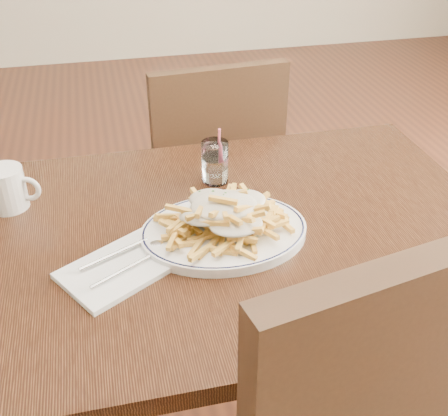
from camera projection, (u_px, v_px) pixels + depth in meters
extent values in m
cube|color=black|center=(220.00, 236.00, 1.19)|extent=(1.20, 0.80, 0.04)
cylinder|color=black|center=(3.00, 299.00, 1.58)|extent=(0.05, 0.05, 0.71)
cylinder|color=black|center=(365.00, 246.00, 1.79)|extent=(0.05, 0.05, 0.71)
cube|color=black|center=(397.00, 404.00, 0.78)|extent=(0.48, 0.14, 0.52)
cube|color=black|center=(204.00, 181.00, 1.99)|extent=(0.45, 0.45, 0.04)
cube|color=black|center=(220.00, 140.00, 1.70)|extent=(0.42, 0.07, 0.46)
cylinder|color=black|center=(235.00, 200.00, 2.30)|extent=(0.04, 0.04, 0.41)
cylinder|color=black|center=(149.00, 215.00, 2.21)|extent=(0.04, 0.04, 0.41)
cylinder|color=black|center=(267.00, 251.00, 2.01)|extent=(0.04, 0.04, 0.41)
cylinder|color=black|center=(170.00, 270.00, 1.92)|extent=(0.04, 0.04, 0.41)
torus|color=black|center=(224.00, 230.00, 1.15)|extent=(0.34, 0.34, 0.01)
ellipsoid|color=beige|center=(224.00, 204.00, 1.11)|extent=(0.22, 0.20, 0.03)
cube|color=silver|center=(122.00, 267.00, 1.06)|extent=(0.26, 0.24, 0.01)
cylinder|color=white|center=(215.00, 162.00, 1.32)|extent=(0.06, 0.06, 0.10)
cylinder|color=white|center=(215.00, 169.00, 1.33)|extent=(0.06, 0.06, 0.06)
cylinder|color=#FF6180|center=(219.00, 152.00, 1.32)|extent=(0.01, 0.03, 0.13)
cylinder|color=white|center=(6.00, 188.00, 1.22)|extent=(0.09, 0.09, 0.10)
torus|color=white|center=(28.00, 189.00, 1.22)|extent=(0.06, 0.03, 0.06)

